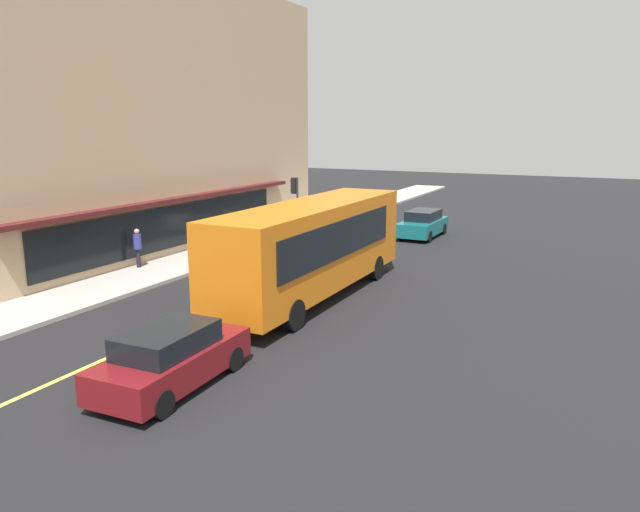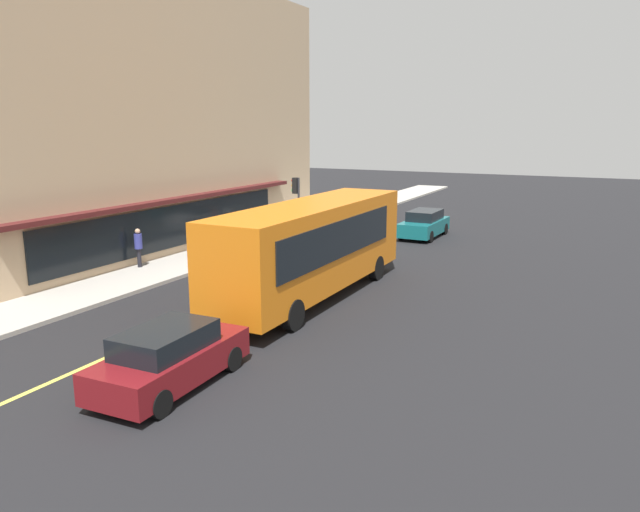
{
  "view_description": "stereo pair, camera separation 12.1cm",
  "coord_description": "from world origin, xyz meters",
  "px_view_note": "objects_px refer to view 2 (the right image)",
  "views": [
    {
      "loc": [
        -20.74,
        -12.11,
        6.22
      ],
      "look_at": [
        -1.73,
        -2.63,
        1.6
      ],
      "focal_mm": 33.71,
      "sensor_mm": 36.0,
      "label": 1
    },
    {
      "loc": [
        -20.69,
        -12.22,
        6.22
      ],
      "look_at": [
        -1.73,
        -2.63,
        1.6
      ],
      "focal_mm": 33.71,
      "sensor_mm": 36.0,
      "label": 2
    }
  ],
  "objects_px": {
    "car_white": "(322,226)",
    "car_maroon": "(170,358)",
    "traffic_light": "(296,192)",
    "pedestrian_at_corner": "(138,244)",
    "car_teal": "(424,224)",
    "pedestrian_by_curb": "(266,221)",
    "bus": "(313,245)"
  },
  "relations": [
    {
      "from": "car_maroon",
      "to": "pedestrian_at_corner",
      "type": "distance_m",
      "value": 12.74
    },
    {
      "from": "pedestrian_by_curb",
      "to": "pedestrian_at_corner",
      "type": "xyz_separation_m",
      "value": [
        -8.4,
        1.28,
        0.08
      ]
    },
    {
      "from": "car_teal",
      "to": "car_white",
      "type": "distance_m",
      "value": 5.86
    },
    {
      "from": "bus",
      "to": "car_teal",
      "type": "relative_size",
      "value": 2.58
    },
    {
      "from": "car_teal",
      "to": "car_white",
      "type": "bearing_deg",
      "value": 123.56
    },
    {
      "from": "traffic_light",
      "to": "car_maroon",
      "type": "height_order",
      "value": "traffic_light"
    },
    {
      "from": "car_teal",
      "to": "pedestrian_by_curb",
      "type": "distance_m",
      "value": 8.99
    },
    {
      "from": "traffic_light",
      "to": "pedestrian_by_curb",
      "type": "height_order",
      "value": "traffic_light"
    },
    {
      "from": "car_white",
      "to": "car_maroon",
      "type": "relative_size",
      "value": 1.01
    },
    {
      "from": "traffic_light",
      "to": "car_teal",
      "type": "height_order",
      "value": "traffic_light"
    },
    {
      "from": "traffic_light",
      "to": "pedestrian_at_corner",
      "type": "height_order",
      "value": "traffic_light"
    },
    {
      "from": "bus",
      "to": "car_teal",
      "type": "bearing_deg",
      "value": 0.21
    },
    {
      "from": "bus",
      "to": "pedestrian_by_curb",
      "type": "bearing_deg",
      "value": 40.61
    },
    {
      "from": "traffic_light",
      "to": "pedestrian_by_curb",
      "type": "relative_size",
      "value": 2.02
    },
    {
      "from": "car_teal",
      "to": "car_maroon",
      "type": "xyz_separation_m",
      "value": [
        -22.25,
        -0.53,
        0.0
      ]
    },
    {
      "from": "pedestrian_by_curb",
      "to": "car_maroon",
      "type": "bearing_deg",
      "value": -155.17
    },
    {
      "from": "traffic_light",
      "to": "pedestrian_by_curb",
      "type": "distance_m",
      "value": 2.62
    },
    {
      "from": "car_white",
      "to": "car_maroon",
      "type": "height_order",
      "value": "same"
    },
    {
      "from": "car_teal",
      "to": "pedestrian_by_curb",
      "type": "relative_size",
      "value": 2.73
    },
    {
      "from": "bus",
      "to": "car_teal",
      "type": "height_order",
      "value": "bus"
    },
    {
      "from": "pedestrian_at_corner",
      "to": "car_white",
      "type": "bearing_deg",
      "value": -20.45
    },
    {
      "from": "traffic_light",
      "to": "car_white",
      "type": "distance_m",
      "value": 2.5
    },
    {
      "from": "bus",
      "to": "pedestrian_by_curb",
      "type": "height_order",
      "value": "bus"
    },
    {
      "from": "car_teal",
      "to": "car_maroon",
      "type": "bearing_deg",
      "value": -178.62
    },
    {
      "from": "traffic_light",
      "to": "pedestrian_by_curb",
      "type": "xyz_separation_m",
      "value": [
        -2.04,
        0.8,
        -1.44
      ]
    },
    {
      "from": "car_maroon",
      "to": "pedestrian_at_corner",
      "type": "bearing_deg",
      "value": 46.45
    },
    {
      "from": "bus",
      "to": "car_white",
      "type": "relative_size",
      "value": 2.54
    },
    {
      "from": "car_white",
      "to": "car_maroon",
      "type": "bearing_deg",
      "value": -164.1
    },
    {
      "from": "traffic_light",
      "to": "pedestrian_by_curb",
      "type": "bearing_deg",
      "value": 158.48
    },
    {
      "from": "bus",
      "to": "car_maroon",
      "type": "xyz_separation_m",
      "value": [
        -8.47,
        -0.48,
        -1.24
      ]
    },
    {
      "from": "car_maroon",
      "to": "car_teal",
      "type": "bearing_deg",
      "value": 1.38
    },
    {
      "from": "bus",
      "to": "pedestrian_at_corner",
      "type": "relative_size",
      "value": 6.51
    }
  ]
}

